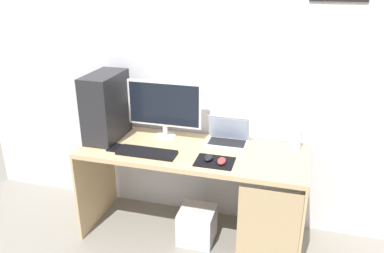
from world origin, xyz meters
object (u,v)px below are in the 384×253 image
at_px(mouse_right, 222,161).
at_px(cell_phone, 114,148).
at_px(laptop, 227,138).
at_px(mouse_left, 209,158).
at_px(subwoofer, 197,225).
at_px(monitor, 164,107).
at_px(speaker, 296,140).
at_px(keyboard, 147,153).
at_px(pc_tower, 106,106).

xyz_separation_m(mouse_right, cell_phone, (-0.80, 0.03, -0.02)).
xyz_separation_m(laptop, mouse_right, (0.03, -0.33, -0.02)).
height_order(mouse_left, subwoofer, mouse_left).
relative_size(monitor, speaker, 3.91).
xyz_separation_m(keyboard, subwoofer, (0.34, 0.10, -0.61)).
height_order(keyboard, mouse_right, mouse_right).
height_order(laptop, mouse_left, laptop).
distance_m(pc_tower, speaker, 1.41).
relative_size(mouse_left, cell_phone, 0.74).
bearing_deg(speaker, subwoofer, -157.93).
bearing_deg(mouse_right, speaker, 38.51).
distance_m(mouse_left, cell_phone, 0.70).
bearing_deg(monitor, laptop, 1.76).
xyz_separation_m(laptop, subwoofer, (-0.17, -0.23, -0.64)).
xyz_separation_m(monitor, keyboard, (-0.02, -0.31, -0.23)).
xyz_separation_m(monitor, cell_phone, (-0.29, -0.29, -0.24)).
distance_m(cell_phone, subwoofer, 0.86).
bearing_deg(subwoofer, laptop, 54.25).
distance_m(keyboard, mouse_left, 0.44).
distance_m(speaker, mouse_left, 0.66).
height_order(speaker, keyboard, speaker).
distance_m(pc_tower, mouse_right, 0.98).
height_order(laptop, keyboard, laptop).
xyz_separation_m(mouse_right, subwoofer, (-0.19, 0.10, -0.62)).
bearing_deg(subwoofer, mouse_right, -27.94).
relative_size(monitor, cell_phone, 4.41).
bearing_deg(laptop, cell_phone, -158.60).
height_order(speaker, mouse_left, speaker).
bearing_deg(keyboard, speaker, 20.02).
height_order(monitor, subwoofer, monitor).
relative_size(mouse_left, subwoofer, 0.37).
distance_m(speaker, mouse_right, 0.59).
distance_m(laptop, subwoofer, 0.70).
height_order(speaker, subwoofer, speaker).
xyz_separation_m(pc_tower, keyboard, (0.40, -0.20, -0.24)).
bearing_deg(keyboard, mouse_right, -0.54).
bearing_deg(monitor, subwoofer, -34.37).
height_order(pc_tower, cell_phone, pc_tower).
distance_m(keyboard, subwoofer, 0.71).
relative_size(speaker, mouse_left, 1.53).
relative_size(mouse_right, subwoofer, 0.37).
distance_m(keyboard, cell_phone, 0.26).
bearing_deg(monitor, mouse_left, -35.33).
relative_size(monitor, mouse_left, 5.97).
bearing_deg(mouse_right, pc_tower, 167.71).
xyz_separation_m(keyboard, mouse_right, (0.53, -0.01, 0.01)).
relative_size(monitor, laptop, 1.87).
bearing_deg(pc_tower, laptop, 8.29).
relative_size(monitor, mouse_right, 5.97).
bearing_deg(monitor, mouse_right, -32.04).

